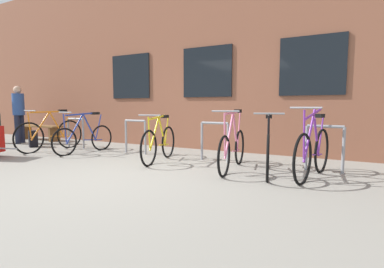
% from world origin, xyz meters
% --- Properties ---
extents(ground_plane, '(42.00, 42.00, 0.00)m').
position_xyz_m(ground_plane, '(0.00, 0.00, 0.00)').
color(ground_plane, gray).
extents(storefront_building, '(28.00, 6.90, 4.92)m').
position_xyz_m(storefront_building, '(0.00, 6.63, 2.46)').
color(storefront_building, brown).
rests_on(storefront_building, ground).
extents(bike_rack, '(6.61, 0.05, 0.79)m').
position_xyz_m(bike_rack, '(-0.22, 1.90, 0.49)').
color(bike_rack, gray).
rests_on(bike_rack, ground).
extents(bicycle_black, '(0.53, 1.66, 1.02)m').
position_xyz_m(bicycle_black, '(1.98, 1.33, 0.39)').
color(bicycle_black, black).
rests_on(bicycle_black, ground).
extents(bicycle_yellow, '(0.48, 1.64, 0.96)m').
position_xyz_m(bicycle_yellow, '(-0.20, 1.39, 0.37)').
color(bicycle_yellow, black).
rests_on(bicycle_yellow, ground).
extents(bicycle_pink, '(0.44, 1.75, 1.06)m').
position_xyz_m(bicycle_pink, '(1.36, 1.35, 0.38)').
color(bicycle_pink, black).
rests_on(bicycle_pink, ground).
extents(bicycle_orange, '(0.44, 1.84, 1.03)m').
position_xyz_m(bicycle_orange, '(-3.38, 1.28, 0.40)').
color(bicycle_orange, black).
rests_on(bicycle_orange, ground).
extents(bicycle_purple, '(0.47, 1.69, 1.11)m').
position_xyz_m(bicycle_purple, '(2.66, 1.38, 0.40)').
color(bicycle_purple, black).
rests_on(bicycle_purple, ground).
extents(bicycle_blue, '(0.44, 1.69, 0.99)m').
position_xyz_m(bicycle_blue, '(-2.37, 1.43, 0.36)').
color(bicycle_blue, black).
rests_on(bicycle_blue, ground).
extents(wooden_bench, '(1.82, 0.40, 0.48)m').
position_xyz_m(wooden_bench, '(-5.67, 2.54, 0.36)').
color(wooden_bench, brown).
rests_on(wooden_bench, ground).
extents(person_browsing, '(0.32, 0.34, 1.69)m').
position_xyz_m(person_browsing, '(-5.45, 1.76, 0.97)').
color(person_browsing, '#1E2338').
rests_on(person_browsing, ground).
extents(backpack, '(0.34, 0.30, 0.44)m').
position_xyz_m(backpack, '(-4.36, 1.45, 0.22)').
color(backpack, black).
rests_on(backpack, ground).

